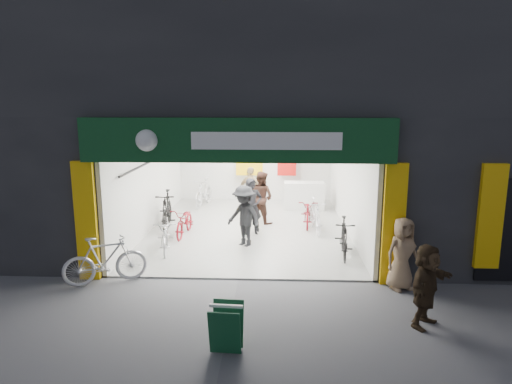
# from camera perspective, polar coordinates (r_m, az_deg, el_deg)

# --- Properties ---
(ground) EXTENTS (60.00, 60.00, 0.00)m
(ground) POSITION_cam_1_polar(r_m,az_deg,el_deg) (10.11, -2.22, -10.93)
(ground) COLOR #56565B
(ground) RESTS_ON ground
(building) EXTENTS (17.00, 10.27, 8.00)m
(building) POSITION_cam_1_polar(r_m,az_deg,el_deg) (14.31, 3.06, 13.33)
(building) COLOR #232326
(building) RESTS_ON ground
(bike_left_front) EXTENTS (0.88, 1.70, 0.85)m
(bike_left_front) POSITION_cam_1_polar(r_m,az_deg,el_deg) (12.01, -11.21, -5.33)
(bike_left_front) COLOR #AEAEB3
(bike_left_front) RESTS_ON ground
(bike_left_midfront) EXTENTS (0.74, 1.95, 1.14)m
(bike_left_midfront) POSITION_cam_1_polar(r_m,az_deg,el_deg) (14.09, -11.08, -2.20)
(bike_left_midfront) COLOR black
(bike_left_midfront) RESTS_ON ground
(bike_left_midback) EXTENTS (0.64, 1.63, 0.84)m
(bike_left_midback) POSITION_cam_1_polar(r_m,az_deg,el_deg) (13.23, -8.90, -3.70)
(bike_left_midback) COLOR maroon
(bike_left_midback) RESTS_ON ground
(bike_left_back) EXTENTS (0.80, 1.81, 1.05)m
(bike_left_back) POSITION_cam_1_polar(r_m,az_deg,el_deg) (16.75, -6.54, -0.03)
(bike_left_back) COLOR silver
(bike_left_back) RESTS_ON ground
(bike_right_front) EXTENTS (0.60, 1.66, 0.98)m
(bike_right_front) POSITION_cam_1_polar(r_m,az_deg,el_deg) (11.57, 10.93, -5.64)
(bike_right_front) COLOR black
(bike_right_front) RESTS_ON ground
(bike_right_mid) EXTENTS (0.69, 1.67, 0.86)m
(bike_right_mid) POSITION_cam_1_polar(r_m,az_deg,el_deg) (14.16, 6.52, -2.57)
(bike_right_mid) COLOR maroon
(bike_right_mid) RESTS_ON ground
(bike_right_back) EXTENTS (0.63, 1.69, 1.00)m
(bike_right_back) POSITION_cam_1_polar(r_m,az_deg,el_deg) (13.53, 7.39, -2.97)
(bike_right_back) COLOR silver
(bike_right_back) RESTS_ON ground
(parked_bike) EXTENTS (1.79, 1.17, 1.05)m
(parked_bike) POSITION_cam_1_polar(r_m,az_deg,el_deg) (10.26, -18.33, -8.07)
(parked_bike) COLOR silver
(parked_bike) RESTS_ON ground
(customer_a) EXTENTS (0.72, 0.60, 1.67)m
(customer_a) POSITION_cam_1_polar(r_m,az_deg,el_deg) (13.01, -0.53, -1.93)
(customer_a) COLOR black
(customer_a) RESTS_ON ground
(customer_b) EXTENTS (1.02, 0.97, 1.67)m
(customer_b) POSITION_cam_1_polar(r_m,az_deg,el_deg) (14.28, 0.65, -0.71)
(customer_b) COLOR #382119
(customer_b) RESTS_ON ground
(customer_c) EXTENTS (1.23, 1.14, 1.66)m
(customer_c) POSITION_cam_1_polar(r_m,az_deg,el_deg) (12.02, -1.51, -3.09)
(customer_c) COLOR black
(customer_c) RESTS_ON ground
(customer_d) EXTENTS (1.03, 0.79, 1.63)m
(customer_d) POSITION_cam_1_polar(r_m,az_deg,el_deg) (15.42, -0.65, 0.13)
(customer_d) COLOR #977D58
(customer_d) RESTS_ON ground
(pedestrian_near) EXTENTS (0.87, 0.73, 1.52)m
(pedestrian_near) POSITION_cam_1_polar(r_m,az_deg,el_deg) (9.88, 17.81, -7.35)
(pedestrian_near) COLOR #917354
(pedestrian_near) RESTS_ON ground
(pedestrian_far) EXTENTS (1.21, 1.32, 1.47)m
(pedestrian_far) POSITION_cam_1_polar(r_m,az_deg,el_deg) (8.47, 20.50, -10.90)
(pedestrian_far) COLOR #352718
(pedestrian_far) RESTS_ON ground
(sandwich_board) EXTENTS (0.52, 0.53, 0.76)m
(sandwich_board) POSITION_cam_1_polar(r_m,az_deg,el_deg) (7.34, -3.73, -16.47)
(sandwich_board) COLOR #104125
(sandwich_board) RESTS_ON ground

